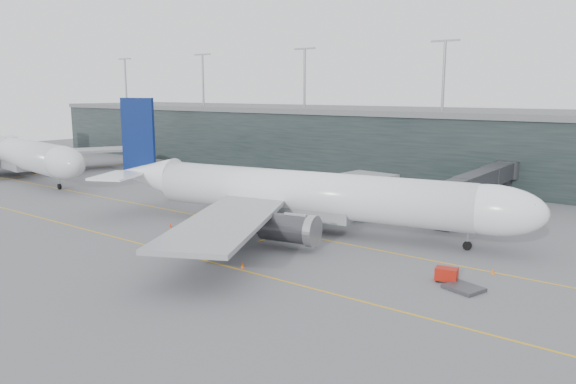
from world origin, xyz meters
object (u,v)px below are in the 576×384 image
Objects in this scene: gse_cart at (446,274)px; main_aircraft at (303,194)px; jet_bridge at (480,181)px; second_aircraft at (15,153)px.

main_aircraft is at bearing 149.06° from gse_cart.
jet_bridge is 0.65× the size of second_aircraft.
jet_bridge is at bearing 92.90° from gse_cart.
second_aircraft is at bearing 163.70° from gse_cart.
second_aircraft is (-81.12, 0.26, 0.31)m from main_aircraft.
main_aircraft is 1.44× the size of jet_bridge.
main_aircraft is 26.68× the size of gse_cart.
gse_cart is at bearing 3.20° from second_aircraft.
jet_bridge is (15.52, 26.43, 0.02)m from main_aircraft.
second_aircraft reaches higher than jet_bridge.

